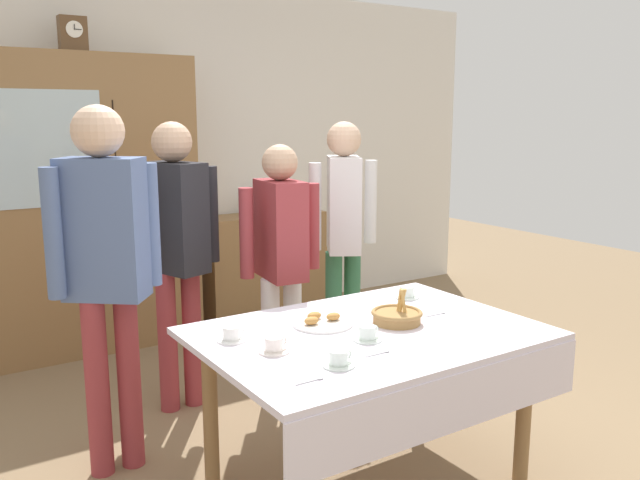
# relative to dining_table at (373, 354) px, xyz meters

# --- Properties ---
(ground_plane) EXTENTS (12.00, 12.00, 0.00)m
(ground_plane) POSITION_rel_dining_table_xyz_m (0.00, 0.23, -0.64)
(ground_plane) COLOR #846B4C
(ground_plane) RESTS_ON ground
(back_wall) EXTENTS (6.40, 0.10, 2.70)m
(back_wall) POSITION_rel_dining_table_xyz_m (0.00, 2.88, 0.71)
(back_wall) COLOR silver
(back_wall) RESTS_ON ground
(dining_table) EXTENTS (1.50, 1.07, 0.74)m
(dining_table) POSITION_rel_dining_table_xyz_m (0.00, 0.00, 0.00)
(dining_table) COLOR olive
(dining_table) RESTS_ON ground
(wall_cabinet) EXTENTS (2.16, 0.46, 2.11)m
(wall_cabinet) POSITION_rel_dining_table_xyz_m (-0.90, 2.59, 0.42)
(wall_cabinet) COLOR olive
(wall_cabinet) RESTS_ON ground
(mantel_clock) EXTENTS (0.18, 0.11, 0.24)m
(mantel_clock) POSITION_rel_dining_table_xyz_m (-0.60, 2.59, 1.59)
(mantel_clock) COLOR brown
(mantel_clock) RESTS_ON wall_cabinet
(bookshelf_low) EXTENTS (1.06, 0.35, 0.87)m
(bookshelf_low) POSITION_rel_dining_table_xyz_m (0.86, 2.64, -0.21)
(bookshelf_low) COLOR olive
(bookshelf_low) RESTS_ON ground
(book_stack) EXTENTS (0.16, 0.22, 0.12)m
(book_stack) POSITION_rel_dining_table_xyz_m (0.86, 2.64, 0.29)
(book_stack) COLOR #99332D
(book_stack) RESTS_ON bookshelf_low
(tea_cup_far_left) EXTENTS (0.13, 0.13, 0.06)m
(tea_cup_far_left) POSITION_rel_dining_table_xyz_m (-0.35, -0.24, 0.13)
(tea_cup_far_left) COLOR silver
(tea_cup_far_left) RESTS_ON dining_table
(tea_cup_near_left) EXTENTS (0.13, 0.13, 0.06)m
(tea_cup_near_left) POSITION_rel_dining_table_xyz_m (-0.49, 0.02, 0.13)
(tea_cup_near_left) COLOR white
(tea_cup_near_left) RESTS_ON dining_table
(tea_cup_center) EXTENTS (0.13, 0.13, 0.06)m
(tea_cup_center) POSITION_rel_dining_table_xyz_m (-0.08, -0.07, 0.13)
(tea_cup_center) COLOR silver
(tea_cup_center) RESTS_ON dining_table
(tea_cup_back_edge) EXTENTS (0.13, 0.13, 0.06)m
(tea_cup_back_edge) POSITION_rel_dining_table_xyz_m (-0.58, 0.24, 0.13)
(tea_cup_back_edge) COLOR white
(tea_cup_back_edge) RESTS_ON dining_table
(tea_cup_near_right) EXTENTS (0.13, 0.13, 0.06)m
(tea_cup_near_right) POSITION_rel_dining_table_xyz_m (0.49, 0.35, 0.13)
(tea_cup_near_right) COLOR silver
(tea_cup_near_right) RESTS_ON dining_table
(bread_basket) EXTENTS (0.24, 0.24, 0.16)m
(bread_basket) POSITION_rel_dining_table_xyz_m (0.17, 0.05, 0.14)
(bread_basket) COLOR #9E7542
(bread_basket) RESTS_ON dining_table
(pastry_plate) EXTENTS (0.28, 0.28, 0.05)m
(pastry_plate) POSITION_rel_dining_table_xyz_m (-0.13, 0.22, 0.11)
(pastry_plate) COLOR white
(pastry_plate) RESTS_ON dining_table
(spoon_back_edge) EXTENTS (0.12, 0.02, 0.01)m
(spoon_back_edge) POSITION_rel_dining_table_xyz_m (-0.13, -0.23, 0.11)
(spoon_back_edge) COLOR silver
(spoon_back_edge) RESTS_ON dining_table
(spoon_center) EXTENTS (0.12, 0.02, 0.01)m
(spoon_center) POSITION_rel_dining_table_xyz_m (0.43, 0.04, 0.11)
(spoon_center) COLOR silver
(spoon_center) RESTS_ON dining_table
(spoon_mid_right) EXTENTS (0.12, 0.02, 0.01)m
(spoon_mid_right) POSITION_rel_dining_table_xyz_m (-0.51, -0.31, 0.11)
(spoon_mid_right) COLOR silver
(spoon_mid_right) RESTS_ON dining_table
(person_behind_table_left) EXTENTS (0.52, 0.41, 1.65)m
(person_behind_table_left) POSITION_rel_dining_table_xyz_m (0.71, 1.24, 0.37)
(person_behind_table_left) COLOR #33704C
(person_behind_table_left) RESTS_ON ground
(person_by_cabinet) EXTENTS (0.52, 0.38, 1.74)m
(person_by_cabinet) POSITION_rel_dining_table_xyz_m (-0.95, 0.78, 0.43)
(person_by_cabinet) COLOR #933338
(person_by_cabinet) RESTS_ON ground
(person_beside_shelf) EXTENTS (0.52, 0.38, 1.53)m
(person_beside_shelf) POSITION_rel_dining_table_xyz_m (0.12, 1.04, 0.28)
(person_beside_shelf) COLOR silver
(person_beside_shelf) RESTS_ON ground
(person_behind_table_right) EXTENTS (0.52, 0.41, 1.66)m
(person_behind_table_right) POSITION_rel_dining_table_xyz_m (-0.42, 1.27, 0.37)
(person_behind_table_right) COLOR #933338
(person_behind_table_right) RESTS_ON ground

